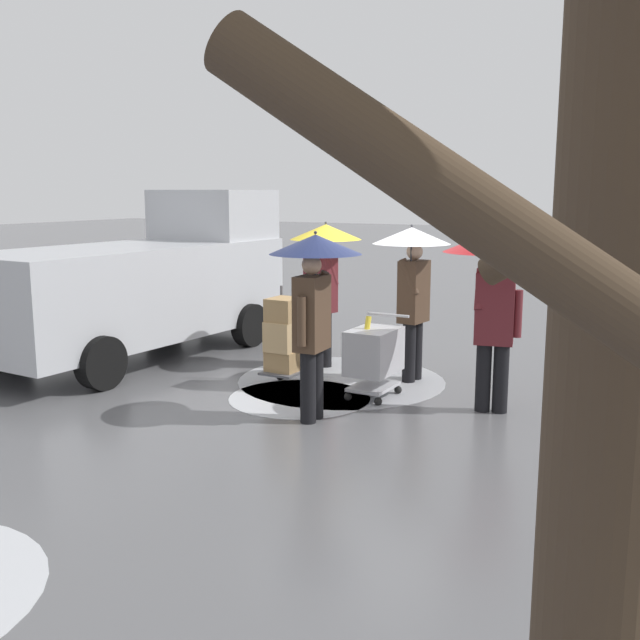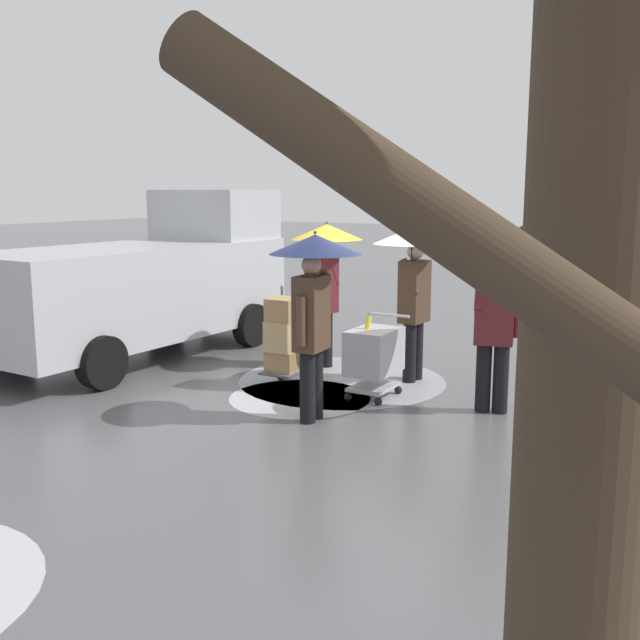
% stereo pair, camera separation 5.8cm
% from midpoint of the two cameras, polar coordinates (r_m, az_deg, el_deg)
% --- Properties ---
extents(ground_plane, '(90.00, 90.00, 0.00)m').
position_cam_midpoint_polar(ground_plane, '(9.75, 3.08, -5.39)').
color(ground_plane, '#5B5B5E').
extents(slush_patch_under_van, '(2.85, 2.85, 0.01)m').
position_cam_midpoint_polar(slush_patch_under_van, '(10.18, 1.51, -4.68)').
color(slush_patch_under_van, '#999BA0').
rests_on(slush_patch_under_van, ground).
extents(slush_patch_mid_street, '(1.79, 1.79, 0.01)m').
position_cam_midpoint_polar(slush_patch_mid_street, '(9.34, -1.78, -6.05)').
color(slush_patch_mid_street, silver).
rests_on(slush_patch_mid_street, ground).
extents(cargo_van_parked_right, '(2.43, 5.45, 2.60)m').
position_cam_midpoint_polar(cargo_van_parked_right, '(11.90, -13.41, 2.95)').
color(cargo_van_parked_right, '#B7BABF').
rests_on(cargo_van_parked_right, ground).
extents(shopping_cart_vendor, '(0.58, 0.83, 1.04)m').
position_cam_midpoint_polar(shopping_cart_vendor, '(9.26, 4.02, -2.60)').
color(shopping_cart_vendor, '#B2B2B7').
rests_on(shopping_cart_vendor, ground).
extents(hand_dolly_boxes, '(0.53, 0.71, 1.32)m').
position_cam_midpoint_polar(hand_dolly_boxes, '(9.72, -2.91, -1.34)').
color(hand_dolly_boxes, '#515156').
rests_on(hand_dolly_boxes, ground).
extents(pedestrian_pink_side, '(1.04, 1.04, 2.15)m').
position_cam_midpoint_polar(pedestrian_pink_side, '(9.93, 7.02, 4.15)').
color(pedestrian_pink_side, black).
rests_on(pedestrian_pink_side, ground).
extents(pedestrian_black_side, '(1.04, 1.04, 2.15)m').
position_cam_midpoint_polar(pedestrian_black_side, '(10.72, 0.11, 4.65)').
color(pedestrian_black_side, black).
rests_on(pedestrian_black_side, ground).
extents(pedestrian_white_side, '(1.04, 1.04, 2.15)m').
position_cam_midpoint_polar(pedestrian_white_side, '(8.18, -0.69, 2.98)').
color(pedestrian_white_side, black).
rests_on(pedestrian_white_side, ground).
extents(pedestrian_far_side, '(1.04, 1.04, 2.15)m').
position_cam_midpoint_polar(pedestrian_far_side, '(8.69, 12.96, 3.14)').
color(pedestrian_far_side, black).
rests_on(pedestrian_far_side, ground).
extents(bare_tree_near, '(1.25, 1.31, 3.81)m').
position_cam_midpoint_polar(bare_tree_near, '(1.41, 20.95, -13.34)').
color(bare_tree_near, '#423323').
rests_on(bare_tree_near, ground).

